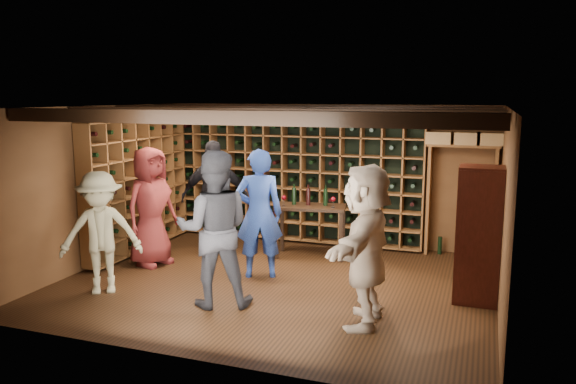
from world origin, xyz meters
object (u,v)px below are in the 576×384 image
(guest_beige, at_px, (366,245))
(tasting_table, at_px, (310,212))
(guest_red_floral, at_px, (151,206))
(guest_khaki, at_px, (101,233))
(man_blue_shirt, at_px, (259,214))
(guest_woman_black, at_px, (215,198))
(man_grey_suit, at_px, (214,229))
(display_cabinet, at_px, (478,238))

(guest_beige, bearing_deg, tasting_table, -151.02)
(guest_red_floral, relative_size, guest_khaki, 1.13)
(guest_beige, bearing_deg, man_blue_shirt, -124.62)
(guest_woman_black, bearing_deg, guest_khaki, 53.50)
(guest_khaki, bearing_deg, guest_red_floral, 60.82)
(guest_red_floral, distance_m, guest_khaki, 1.34)
(guest_beige, bearing_deg, man_grey_suit, -89.91)
(man_grey_suit, height_order, guest_red_floral, man_grey_suit)
(guest_red_floral, bearing_deg, guest_khaki, -159.77)
(display_cabinet, bearing_deg, guest_khaki, -164.35)
(guest_woman_black, distance_m, guest_khaki, 2.28)
(tasting_table, bearing_deg, guest_red_floral, -159.80)
(man_grey_suit, distance_m, guest_red_floral, 2.13)
(man_grey_suit, bearing_deg, display_cabinet, 178.50)
(display_cabinet, relative_size, man_grey_suit, 0.88)
(man_grey_suit, relative_size, guest_red_floral, 1.06)
(display_cabinet, relative_size, guest_red_floral, 0.93)
(display_cabinet, distance_m, guest_beige, 1.70)
(man_grey_suit, xyz_separation_m, guest_khaki, (-1.66, -0.10, -0.16))
(guest_red_floral, bearing_deg, guest_beige, -91.14)
(man_blue_shirt, distance_m, guest_red_floral, 1.83)
(guest_red_floral, relative_size, tasting_table, 1.53)
(man_blue_shirt, bearing_deg, guest_beige, 122.55)
(man_grey_suit, distance_m, guest_khaki, 1.67)
(guest_woman_black, distance_m, tasting_table, 1.61)
(guest_woman_black, xyz_separation_m, guest_khaki, (-0.61, -2.19, -0.13))
(man_grey_suit, bearing_deg, tasting_table, -124.30)
(man_blue_shirt, bearing_deg, display_cabinet, 155.67)
(tasting_table, bearing_deg, guest_woman_black, -174.61)
(guest_red_floral, bearing_deg, man_blue_shirt, -72.75)
(man_blue_shirt, xyz_separation_m, guest_khaki, (-1.75, -1.35, -0.12))
(display_cabinet, bearing_deg, guest_woman_black, 168.53)
(guest_red_floral, xyz_separation_m, tasting_table, (2.23, 1.26, -0.17))
(man_grey_suit, distance_m, guest_beige, 1.93)
(guest_khaki, bearing_deg, man_blue_shirt, 5.02)
(man_grey_suit, relative_size, guest_khaki, 1.20)
(guest_woman_black, bearing_deg, display_cabinet, 147.54)
(guest_woman_black, distance_m, guest_beige, 3.61)
(display_cabinet, relative_size, guest_woman_black, 0.91)
(guest_beige, bearing_deg, guest_woman_black, -125.87)
(man_grey_suit, relative_size, tasting_table, 1.63)
(guest_beige, xyz_separation_m, tasting_table, (-1.43, 2.45, -0.19))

